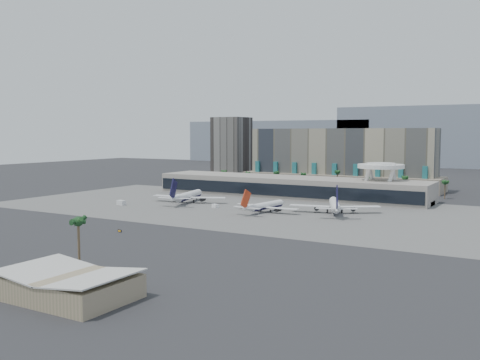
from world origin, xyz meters
The scene contains 16 objects.
ground centered at (0.00, 0.00, 0.00)m, with size 900.00×900.00×0.00m, color #232326.
apron_pad centered at (0.00, 55.00, 0.03)m, with size 260.00×130.00×0.06m, color #5B5B59.
mountain_ridge centered at (27.88, 470.00, 29.89)m, with size 680.00×60.00×70.00m.
hotel centered at (10.00, 174.41, 16.81)m, with size 140.00×30.00×42.00m.
office_tower centered at (-95.00, 200.00, 22.94)m, with size 30.00×30.00×52.00m.
terminal centered at (0.00, 109.84, 6.52)m, with size 170.00×32.50×14.50m.
saucer_structure centered at (55.00, 116.00, 18.45)m, with size 26.00×26.00×21.89m.
palm_row centered at (7.00, 145.00, 10.50)m, with size 157.80×2.80×13.10m.
hangar_right centered at (42.00, -100.00, 2.95)m, with size 30.55×20.60×6.89m.
airliner_left centered at (-35.76, 54.63, 3.88)m, with size 42.25×43.90×15.37m.
airliner_centre centered at (18.03, 44.74, 3.21)m, with size 35.46×36.73×12.71m.
airliner_right centered at (48.80, 59.08, 3.95)m, with size 41.48×42.75×15.66m.
service_vehicle_a centered at (-61.17, 28.95, 1.26)m, with size 5.17×2.53×2.53m, color silver.
service_vehicle_b centered at (-11.42, 45.50, 0.97)m, with size 3.79×2.17×1.95m, color white.
taxiway_sign centered at (-6.58, -30.92, 0.48)m, with size 2.17×0.72×0.98m.
near_palm_b centered at (26.48, -82.38, 12.88)m, with size 6.00×6.00×15.81m.
Camera 1 is at (138.52, -185.63, 38.65)m, focal length 40.00 mm.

